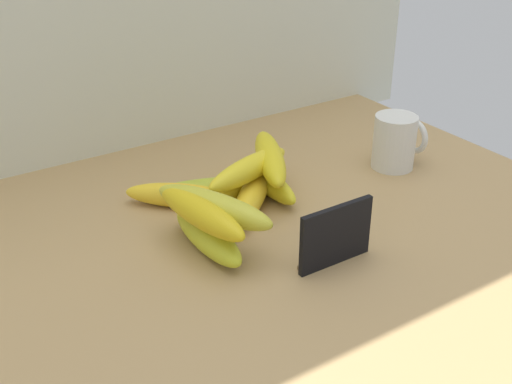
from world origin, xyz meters
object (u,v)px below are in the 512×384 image
Objects in this scene: banana_0 at (180,195)px; banana_1 at (252,195)px; chalkboard_sign at (335,237)px; banana_8 at (201,213)px; coffee_mug at (396,141)px; banana_7 at (213,207)px; banana_4 at (269,182)px; banana_2 at (212,189)px; banana_3 at (236,188)px; banana_9 at (249,169)px; banana_5 at (208,236)px; banana_6 at (270,158)px.

banana_0 is 0.86× the size of banana_1.
banana_8 is (-13.28, 11.30, 2.33)cm from chalkboard_sign.
banana_0 is 0.98× the size of banana_8.
coffee_mug reaches higher than banana_7.
banana_4 is at bearing 79.63° from chalkboard_sign.
chalkboard_sign is at bearing -46.18° from banana_7.
banana_2 is (-4.12, 5.09, -0.14)cm from banana_1.
banana_8 is (-11.89, -10.73, 4.34)cm from banana_3.
banana_9 is at bearing -164.41° from banana_4.
banana_5 reaches higher than banana_1.
banana_7 is (-10.49, -6.89, 4.33)cm from banana_1.
banana_7 is at bearing -148.20° from banana_4.
banana_2 is 1.20× the size of banana_3.
banana_0 is at bearing 111.96° from chalkboard_sign.
banana_0 is 13.00cm from banana_5.
banana_2 is 10.21cm from banana_6.
coffee_mug is at bearing -8.95° from banana_4.
banana_2 is at bearing 55.56° from banana_8.
banana_9 is at bearing -26.95° from banana_0.
banana_2 is 1.06× the size of banana_7.
banana_9 is (12.69, 8.45, -0.48)cm from banana_8.
banana_8 is 0.99× the size of banana_9.
banana_6 is 1.11× the size of banana_9.
banana_1 is at bearing 177.50° from coffee_mug.
banana_8 is at bearing 139.61° from chalkboard_sign.
banana_9 is at bearing 84.71° from banana_1.
chalkboard_sign reaches higher than banana_4.
chalkboard_sign is 21.97cm from banana_6.
banana_5 is 0.94× the size of banana_9.
banana_9 is (9.27, -4.71, 3.86)cm from banana_0.
banana_1 is 13.41cm from banana_5.
banana_6 is 1.12× the size of banana_8.
banana_0 is 0.87× the size of banana_6.
banana_2 is (-4.82, 23.64, -2.06)cm from chalkboard_sign.
banana_9 is at bearing -161.07° from banana_6.
banana_3 is at bearing 168.65° from banana_4.
chalkboard_sign reaches higher than banana_3.
chalkboard_sign is at bearing -100.37° from banana_4.
banana_5 is (-2.36, -12.78, 0.27)cm from banana_0.
banana_8 reaches higher than banana_3.
chalkboard_sign is 1.21× the size of coffee_mug.
banana_9 is (0.11, 1.20, 3.77)cm from banana_1.
banana_7 reaches higher than banana_2.
banana_4 is (4.54, 2.44, -0.14)cm from banana_1.
banana_0 is 14.14cm from banana_4.
banana_8 reaches higher than banana_6.
banana_8 is (-1.06, -0.38, 4.06)cm from banana_5.
banana_7 is (-9.80, -10.37, 4.43)cm from banana_3.
chalkboard_sign is 0.68× the size of banana_5.
coffee_mug is 27.71cm from banana_9.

